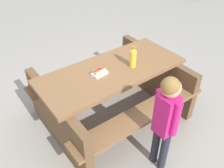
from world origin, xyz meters
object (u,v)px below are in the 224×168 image
at_px(picnic_table, 112,89).
at_px(child_in_coat, 166,115).
at_px(soda_bottle, 133,57).
at_px(hotdog_tray, 99,72).

relative_size(picnic_table, child_in_coat, 1.61).
height_order(soda_bottle, child_in_coat, child_in_coat).
bearing_deg(picnic_table, soda_bottle, 153.08).
height_order(hotdog_tray, child_in_coat, child_in_coat).
relative_size(soda_bottle, hotdog_tray, 1.45).
bearing_deg(hotdog_tray, picnic_table, 176.69).
bearing_deg(child_in_coat, hotdog_tray, -87.47).
xyz_separation_m(soda_bottle, child_in_coat, (0.37, 0.80, -0.12)).
relative_size(soda_bottle, child_in_coat, 0.23).
distance_m(soda_bottle, hotdog_tray, 0.44).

